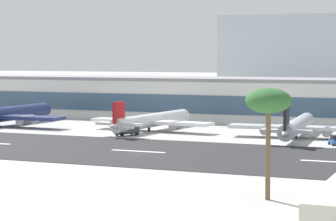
{
  "coord_description": "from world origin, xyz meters",
  "views": [
    {
      "loc": [
        61.66,
        -132.14,
        19.47
      ],
      "look_at": [
        -13.09,
        47.64,
        5.09
      ],
      "focal_mm": 78.6,
      "sensor_mm": 36.0,
      "label": 1
    }
  ],
  "objects_px": {
    "service_box_truck_0": "(127,128)",
    "service_baggage_tug_1": "(335,140)",
    "palm_tree_0": "(269,103)",
    "airliner_red_tail_gate_1": "(149,121)",
    "terminal_building": "(195,98)",
    "airliner_black_tail_gate_2": "(296,127)"
  },
  "relations": [
    {
      "from": "service_box_truck_0",
      "to": "service_baggage_tug_1",
      "type": "relative_size",
      "value": 1.79
    },
    {
      "from": "service_box_truck_0",
      "to": "palm_tree_0",
      "type": "height_order",
      "value": "palm_tree_0"
    },
    {
      "from": "palm_tree_0",
      "to": "terminal_building",
      "type": "bearing_deg",
      "value": 114.79
    },
    {
      "from": "terminal_building",
      "to": "airliner_black_tail_gate_2",
      "type": "distance_m",
      "value": 59.37
    },
    {
      "from": "service_box_truck_0",
      "to": "palm_tree_0",
      "type": "relative_size",
      "value": 0.42
    },
    {
      "from": "service_baggage_tug_1",
      "to": "terminal_building",
      "type": "bearing_deg",
      "value": -167.41
    },
    {
      "from": "airliner_red_tail_gate_1",
      "to": "service_box_truck_0",
      "type": "distance_m",
      "value": 11.72
    },
    {
      "from": "terminal_building",
      "to": "airliner_black_tail_gate_2",
      "type": "xyz_separation_m",
      "value": [
        41.4,
        -42.39,
        -3.69
      ]
    },
    {
      "from": "airliner_black_tail_gate_2",
      "to": "terminal_building",
      "type": "bearing_deg",
      "value": 39.66
    },
    {
      "from": "airliner_red_tail_gate_1",
      "to": "airliner_black_tail_gate_2",
      "type": "relative_size",
      "value": 0.98
    },
    {
      "from": "service_baggage_tug_1",
      "to": "airliner_red_tail_gate_1",
      "type": "bearing_deg",
      "value": -135.38
    },
    {
      "from": "airliner_red_tail_gate_1",
      "to": "service_baggage_tug_1",
      "type": "relative_size",
      "value": 11.47
    },
    {
      "from": "service_box_truck_0",
      "to": "airliner_red_tail_gate_1",
      "type": "bearing_deg",
      "value": 27.77
    },
    {
      "from": "palm_tree_0",
      "to": "service_baggage_tug_1",
      "type": "bearing_deg",
      "value": 92.04
    },
    {
      "from": "service_box_truck_0",
      "to": "service_baggage_tug_1",
      "type": "bearing_deg",
      "value": -57.8
    },
    {
      "from": "terminal_building",
      "to": "service_baggage_tug_1",
      "type": "distance_m",
      "value": 74.25
    },
    {
      "from": "airliner_black_tail_gate_2",
      "to": "palm_tree_0",
      "type": "height_order",
      "value": "palm_tree_0"
    },
    {
      "from": "terminal_building",
      "to": "palm_tree_0",
      "type": "xyz_separation_m",
      "value": [
        54.55,
        -118.08,
        6.74
      ]
    },
    {
      "from": "palm_tree_0",
      "to": "airliner_red_tail_gate_1",
      "type": "bearing_deg",
      "value": 123.97
    },
    {
      "from": "service_baggage_tug_1",
      "to": "palm_tree_0",
      "type": "bearing_deg",
      "value": -30.2
    },
    {
      "from": "airliner_black_tail_gate_2",
      "to": "service_box_truck_0",
      "type": "bearing_deg",
      "value": 99.72
    },
    {
      "from": "terminal_building",
      "to": "airliner_red_tail_gate_1",
      "type": "relative_size",
      "value": 4.37
    }
  ]
}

